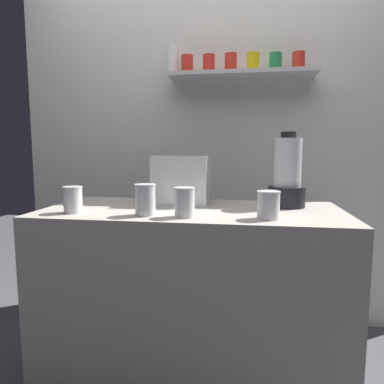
{
  "coord_description": "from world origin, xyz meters",
  "views": [
    {
      "loc": [
        0.24,
        -1.6,
        1.18
      ],
      "look_at": [
        0.0,
        0.0,
        0.98
      ],
      "focal_mm": 32.47,
      "sensor_mm": 36.0,
      "label": 1
    }
  ],
  "objects_px": {
    "juice_cup_pomegranate_far_left": "(73,201)",
    "juice_cup_orange_middle": "(184,203)",
    "juice_cup_pomegranate_right": "(268,207)",
    "juice_cup_pomegranate_left": "(145,202)",
    "blender_pitcher": "(287,177)",
    "carrot_display_bin": "(182,189)"
  },
  "relations": [
    {
      "from": "juice_cup_pomegranate_left",
      "to": "juice_cup_orange_middle",
      "type": "relative_size",
      "value": 1.08
    },
    {
      "from": "carrot_display_bin",
      "to": "juice_cup_pomegranate_far_left",
      "type": "distance_m",
      "value": 0.56
    },
    {
      "from": "blender_pitcher",
      "to": "juice_cup_pomegranate_far_left",
      "type": "relative_size",
      "value": 3.1
    },
    {
      "from": "blender_pitcher",
      "to": "juice_cup_pomegranate_right",
      "type": "relative_size",
      "value": 3.19
    },
    {
      "from": "carrot_display_bin",
      "to": "juice_cup_pomegranate_right",
      "type": "xyz_separation_m",
      "value": [
        0.42,
        -0.37,
        -0.03
      ]
    },
    {
      "from": "juice_cup_pomegranate_far_left",
      "to": "juice_cup_orange_middle",
      "type": "xyz_separation_m",
      "value": [
        0.5,
        -0.02,
        0.01
      ]
    },
    {
      "from": "blender_pitcher",
      "to": "juice_cup_pomegranate_right",
      "type": "bearing_deg",
      "value": -108.46
    },
    {
      "from": "juice_cup_pomegranate_far_left",
      "to": "juice_cup_orange_middle",
      "type": "bearing_deg",
      "value": -2.42
    },
    {
      "from": "juice_cup_pomegranate_left",
      "to": "juice_cup_orange_middle",
      "type": "bearing_deg",
      "value": -3.72
    },
    {
      "from": "blender_pitcher",
      "to": "juice_cup_orange_middle",
      "type": "bearing_deg",
      "value": -143.58
    },
    {
      "from": "juice_cup_orange_middle",
      "to": "juice_cup_pomegranate_right",
      "type": "height_order",
      "value": "juice_cup_orange_middle"
    },
    {
      "from": "blender_pitcher",
      "to": "juice_cup_pomegranate_left",
      "type": "bearing_deg",
      "value": -152.61
    },
    {
      "from": "carrot_display_bin",
      "to": "juice_cup_pomegranate_left",
      "type": "relative_size",
      "value": 2.1
    },
    {
      "from": "juice_cup_pomegranate_far_left",
      "to": "juice_cup_pomegranate_right",
      "type": "height_order",
      "value": "juice_cup_pomegranate_far_left"
    },
    {
      "from": "juice_cup_pomegranate_far_left",
      "to": "carrot_display_bin",
      "type": "bearing_deg",
      "value": 39.86
    },
    {
      "from": "juice_cup_pomegranate_far_left",
      "to": "juice_cup_pomegranate_right",
      "type": "distance_m",
      "value": 0.85
    },
    {
      "from": "juice_cup_pomegranate_far_left",
      "to": "juice_cup_orange_middle",
      "type": "relative_size",
      "value": 0.94
    },
    {
      "from": "juice_cup_pomegranate_left",
      "to": "juice_cup_orange_middle",
      "type": "xyz_separation_m",
      "value": [
        0.17,
        -0.01,
        -0.0
      ]
    },
    {
      "from": "juice_cup_orange_middle",
      "to": "juice_cup_pomegranate_left",
      "type": "bearing_deg",
      "value": 176.28
    },
    {
      "from": "juice_cup_pomegranate_left",
      "to": "juice_cup_pomegranate_far_left",
      "type": "bearing_deg",
      "value": 178.24
    },
    {
      "from": "juice_cup_orange_middle",
      "to": "juice_cup_pomegranate_right",
      "type": "bearing_deg",
      "value": 1.93
    },
    {
      "from": "carrot_display_bin",
      "to": "juice_cup_pomegranate_right",
      "type": "bearing_deg",
      "value": -41.02
    }
  ]
}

